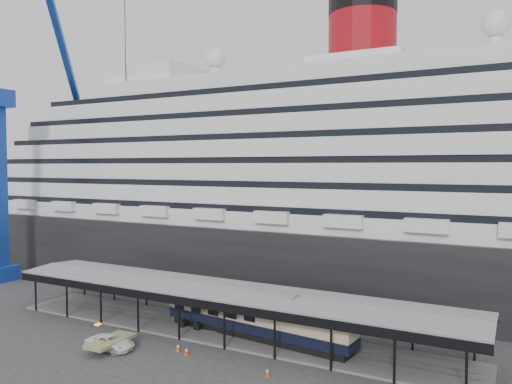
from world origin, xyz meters
TOP-DOWN VIEW (x-y plane):
  - ground at (0.00, 0.00)m, footprint 200.00×200.00m
  - cruise_ship at (0.05, 32.00)m, footprint 130.00×30.00m
  - platform_canopy at (0.00, 5.00)m, footprint 56.00×9.18m
  - crane_blue at (-45.11, 10.62)m, footprint 22.63×19.19m
  - port_truck at (-7.41, -4.76)m, footprint 5.36×2.63m
  - pullman_carriage at (4.41, 5.00)m, footprint 23.18×5.50m
  - traffic_cone_left at (0.43, -2.32)m, footprint 0.54×0.54m
  - traffic_cone_mid at (-0.98, -1.84)m, footprint 0.48×0.48m
  - traffic_cone_right at (9.84, -2.99)m, footprint 0.48×0.48m

SIDE VIEW (x-z plane):
  - ground at x=0.00m, z-range 0.00..0.00m
  - traffic_cone_right at x=9.84m, z-range 0.00..0.80m
  - traffic_cone_mid at x=-0.98m, z-range 0.00..0.82m
  - traffic_cone_left at x=0.43m, z-range 0.00..0.85m
  - port_truck at x=-7.41m, z-range 0.00..1.46m
  - platform_canopy at x=0.00m, z-range -0.29..5.01m
  - pullman_carriage at x=4.41m, z-range -8.56..14.02m
  - cruise_ship at x=0.05m, z-range -3.60..40.30m
  - crane_blue at x=-45.11m, z-range -3.84..43.76m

